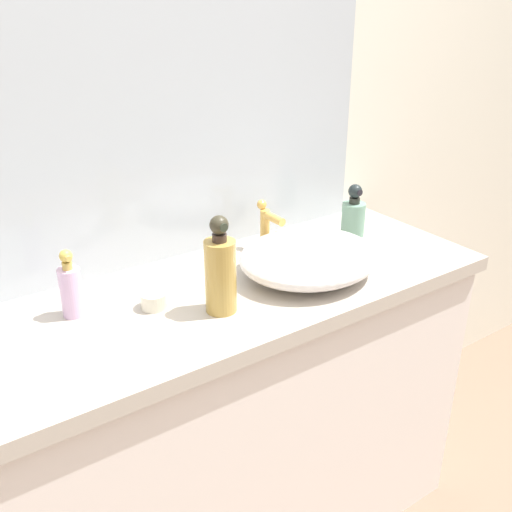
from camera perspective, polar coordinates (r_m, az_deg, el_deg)
The scene contains 9 objects.
bathroom_wall_rear at distance 1.57m, azimuth -11.52°, elevation 13.76°, with size 6.00×0.06×2.60m, color silver.
vanity_counter at distance 1.71m, azimuth -4.67°, elevation -17.08°, with size 1.58×0.51×0.89m.
wall_mirror_panel at distance 1.51m, azimuth -11.48°, elevation 21.47°, with size 1.39×0.01×1.25m, color #B2BCC6.
sink_basin at distance 1.55m, azimuth 5.15°, elevation -0.11°, with size 0.38×0.34×0.10m, color silver.
faucet at distance 1.67m, azimuth 1.06°, elevation 3.22°, with size 0.03×0.11×0.15m.
soap_dispenser at distance 1.81m, azimuth 9.46°, elevation 3.93°, with size 0.07×0.07×0.16m.
lotion_bottle at distance 1.41m, azimuth -17.58°, elevation -3.04°, with size 0.05×0.05×0.17m.
perfume_bottle at distance 1.35m, azimuth -3.48°, elevation -1.54°, with size 0.07×0.07×0.24m.
candle_jar at distance 1.42m, azimuth -9.91°, elevation -4.26°, with size 0.06×0.06×0.04m, color beige.
Camera 1 is at (-0.61, -0.69, 1.58)m, focal length 41.13 mm.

